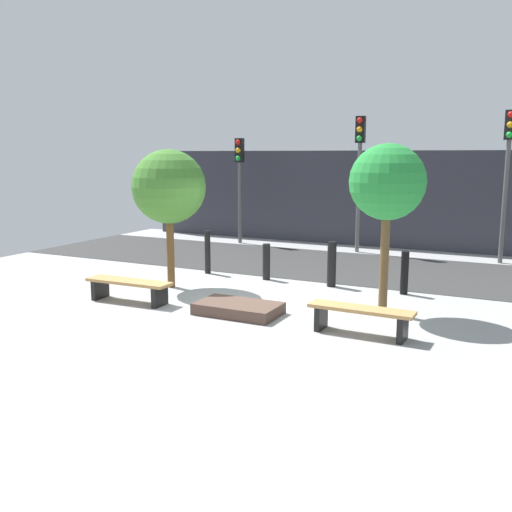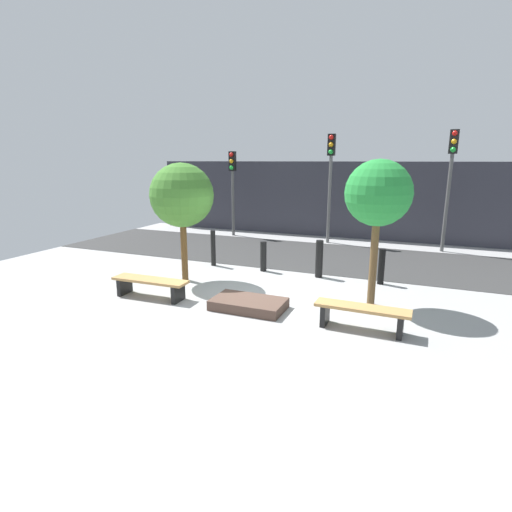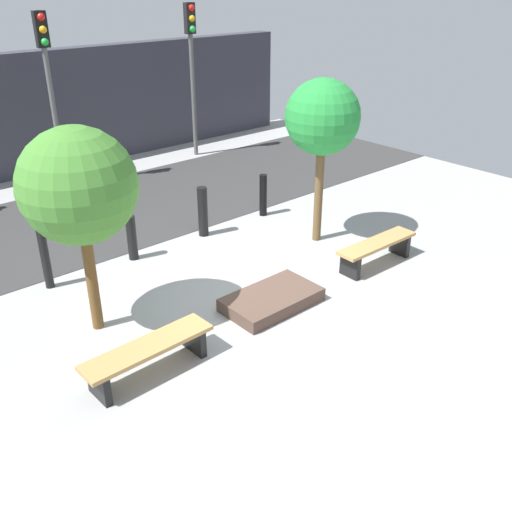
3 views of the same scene
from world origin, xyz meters
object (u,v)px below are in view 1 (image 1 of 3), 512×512
Objects in this scene: tree_behind_left_bench at (169,187)px; bollard_center at (332,264)px; bench_right at (361,315)px; tree_behind_right_bench at (387,184)px; traffic_light_mid_west at (359,160)px; planter_bed at (238,309)px; bollard_right at (405,273)px; traffic_light_west at (239,171)px; bollard_far_left at (208,252)px; bollard_left at (266,262)px; bench_left at (129,286)px; traffic_light_mid_east at (508,160)px.

tree_behind_left_bench is 4.01m from bollard_center.
tree_behind_right_bench is (0.00, 1.48, 2.09)m from bench_right.
bollard_center is 0.25× the size of traffic_light_mid_west.
planter_bed is 1.68× the size of bollard_right.
traffic_light_west is 0.85× the size of traffic_light_mid_west.
traffic_light_mid_west reaches higher than bollard_far_left.
tree_behind_left_bench reaches higher than bollard_left.
bench_left is at bearing -135.61° from bollard_center.
bollard_center is at bearing -80.28° from traffic_light_mid_west.
bollard_right is (2.45, 2.95, 0.36)m from planter_bed.
traffic_light_mid_east is at bearing 44.83° from tree_behind_left_bench.
tree_behind_left_bench is 0.76× the size of traffic_light_mid_west.
tree_behind_right_bench is at bearing 15.80° from bench_left.
bollard_left is at bearing 46.40° from tree_behind_left_bench.
bollard_center is at bearing 43.02° from bench_left.
traffic_light_west is at bearing 143.82° from bollard_right.
tree_behind_right_bench is 2.58m from bollard_right.
tree_behind_left_bench reaches higher than planter_bed.
bench_left reaches higher than planter_bed.
bollard_center reaches higher than planter_bed.
bench_left is 2.14× the size of bollard_left.
tree_behind_right_bench is at bearing -44.83° from traffic_light_west.
bollard_center is at bearing -124.29° from traffic_light_mid_east.
traffic_light_mid_west is (2.40, 6.43, 0.55)m from tree_behind_left_bench.
bench_left is 2.00× the size of bollard_right.
bollard_left is at bearing 105.46° from planter_bed.
traffic_light_mid_west reaches higher than bollard_right.
tree_behind_right_bench is at bearing -91.58° from bollard_right.
tree_behind_right_bench is 3.41× the size of bollard_right.
bollard_far_left is (-0.05, 1.66, -1.70)m from tree_behind_left_bench.
tree_behind_left_bench is at bearing 151.87° from planter_bed.
bench_right is 4.50m from bollard_left.
traffic_light_mid_east is at bearing 71.25° from bollard_right.
bollard_right is at bearing 0.00° from bollard_far_left.
bollard_right is at bearing -108.75° from traffic_light_mid_east.
tree_behind_left_bench reaches higher than bollard_far_left.
bench_left is 0.59× the size of tree_behind_right_bench.
bench_left is at bearing -175.24° from planter_bed.
bollard_center is at bearing 74.54° from planter_bed.
bench_right is 0.56× the size of tree_behind_right_bench.
traffic_light_mid_west is (-2.40, 6.43, 0.36)m from tree_behind_right_bench.
bench_left is 2.42m from planter_bed.
bollard_far_left is at bearing 91.58° from tree_behind_left_bench.
bollard_right is 0.23× the size of traffic_light_mid_east.
bollard_center is at bearing 133.60° from tree_behind_right_bench.
traffic_light_mid_west is 4.06m from traffic_light_mid_east.
traffic_light_west is 4.08m from traffic_light_mid_west.
bench_left is 3.53m from bollard_left.
bollard_far_left is 0.26× the size of traffic_light_mid_east.
bollard_right is (0.05, 1.66, -1.97)m from tree_behind_right_bench.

